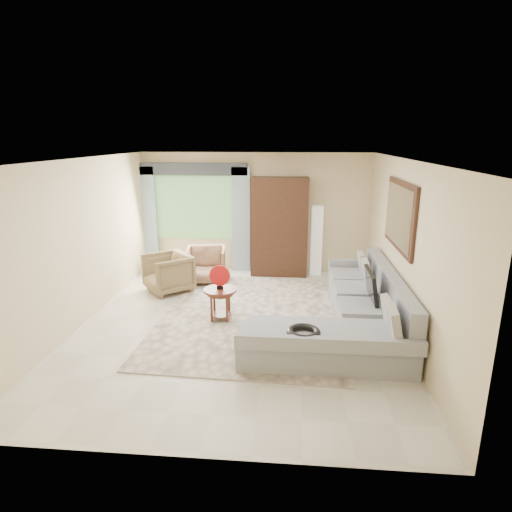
# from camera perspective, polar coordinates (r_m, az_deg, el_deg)

# --- Properties ---
(ground) EXTENTS (6.00, 6.00, 0.00)m
(ground) POSITION_cam_1_polar(r_m,az_deg,el_deg) (6.99, -2.32, -9.05)
(ground) COLOR silver
(ground) RESTS_ON ground
(area_rug) EXTENTS (3.15, 4.11, 0.02)m
(area_rug) POSITION_cam_1_polar(r_m,az_deg,el_deg) (7.26, -0.38, -7.96)
(area_rug) COLOR beige
(area_rug) RESTS_ON ground
(sectional_sofa) EXTENTS (2.30, 3.46, 0.90)m
(sectional_sofa) POSITION_cam_1_polar(r_m,az_deg,el_deg) (6.73, 12.84, -7.82)
(sectional_sofa) COLOR gray
(sectional_sofa) RESTS_ON ground
(tv_screen) EXTENTS (0.14, 0.74, 0.48)m
(tv_screen) POSITION_cam_1_polar(r_m,az_deg,el_deg) (6.77, 15.12, -3.85)
(tv_screen) COLOR black
(tv_screen) RESTS_ON sectional_sofa
(garden_hose) EXTENTS (0.43, 0.43, 0.09)m
(garden_hose) POSITION_cam_1_polar(r_m,az_deg,el_deg) (5.48, 6.37, -10.08)
(garden_hose) COLOR black
(garden_hose) RESTS_ON sectional_sofa
(coffee_table) EXTENTS (0.54, 0.54, 0.54)m
(coffee_table) POSITION_cam_1_polar(r_m,az_deg,el_deg) (7.05, -4.77, -6.37)
(coffee_table) COLOR #441C12
(coffee_table) RESTS_ON ground
(red_disc) EXTENTS (0.34, 0.05, 0.34)m
(red_disc) POSITION_cam_1_polar(r_m,az_deg,el_deg) (6.88, -4.86, -2.62)
(red_disc) COLOR red
(red_disc) RESTS_ON coffee_table
(armchair_left) EXTENTS (1.13, 1.13, 0.74)m
(armchair_left) POSITION_cam_1_polar(r_m,az_deg,el_deg) (8.46, -11.64, -2.23)
(armchair_left) COLOR olive
(armchair_left) RESTS_ON ground
(armchair_right) EXTENTS (0.88, 0.90, 0.73)m
(armchair_right) POSITION_cam_1_polar(r_m,az_deg,el_deg) (8.88, -6.68, -1.19)
(armchair_right) COLOR #A07957
(armchair_right) RESTS_ON ground
(potted_plant) EXTENTS (0.48, 0.43, 0.51)m
(potted_plant) POSITION_cam_1_polar(r_m,az_deg,el_deg) (9.65, -13.43, -0.84)
(potted_plant) COLOR #999999
(potted_plant) RESTS_ON ground
(armoire) EXTENTS (1.20, 0.55, 2.10)m
(armoire) POSITION_cam_1_polar(r_m,az_deg,el_deg) (9.21, 3.15, 3.90)
(armoire) COLOR black
(armoire) RESTS_ON ground
(floor_lamp) EXTENTS (0.24, 0.24, 1.50)m
(floor_lamp) POSITION_cam_1_polar(r_m,az_deg,el_deg) (9.35, 8.05, 2.06)
(floor_lamp) COLOR silver
(floor_lamp) RESTS_ON ground
(window) EXTENTS (1.80, 0.04, 1.40)m
(window) POSITION_cam_1_polar(r_m,az_deg,el_deg) (9.64, -8.20, 6.41)
(window) COLOR #669E59
(window) RESTS_ON wall_back
(curtain_left) EXTENTS (0.40, 0.08, 2.30)m
(curtain_left) POSITION_cam_1_polar(r_m,az_deg,el_deg) (9.89, -14.22, 4.85)
(curtain_left) COLOR #9EB7CC
(curtain_left) RESTS_ON ground
(curtain_right) EXTENTS (0.40, 0.08, 2.30)m
(curtain_right) POSITION_cam_1_polar(r_m,az_deg,el_deg) (9.41, -2.00, 4.79)
(curtain_right) COLOR #9EB7CC
(curtain_right) RESTS_ON ground
(valance) EXTENTS (2.40, 0.12, 0.26)m
(valance) POSITION_cam_1_polar(r_m,az_deg,el_deg) (9.48, -8.49, 11.42)
(valance) COLOR #1E232D
(valance) RESTS_ON wall_back
(wall_mirror) EXTENTS (0.05, 1.70, 1.05)m
(wall_mirror) POSITION_cam_1_polar(r_m,az_deg,el_deg) (6.94, 18.59, 5.14)
(wall_mirror) COLOR black
(wall_mirror) RESTS_ON wall_right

